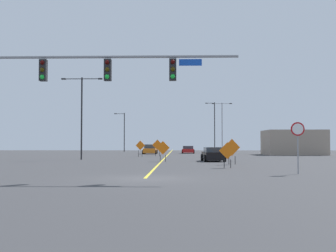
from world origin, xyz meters
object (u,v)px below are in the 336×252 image
Objects in this scene: street_lamp_far_left at (214,125)px; construction_sign_left_shoulder at (157,146)px; construction_sign_median_near at (140,146)px; car_orange_far at (150,149)px; street_lamp_mid_left at (123,130)px; street_lamp_mid_right at (222,123)px; construction_sign_left_lane at (227,152)px; traffic_signal_assembly at (74,78)px; stop_sign at (298,137)px; street_lamp_far_right at (82,110)px; construction_sign_right_lane at (163,149)px; car_red_passing at (188,150)px; construction_sign_right_shoulder at (232,148)px; car_black_mid at (213,154)px.

construction_sign_left_shoulder is (-9.30, -23.83, -3.69)m from street_lamp_far_left.
car_orange_far is at bearing 88.87° from construction_sign_median_near.
street_lamp_mid_right reaches higher than street_lamp_mid_left.
construction_sign_left_lane is at bearing -78.18° from car_orange_far.
traffic_signal_assembly reaches higher than construction_sign_median_near.
stop_sign reaches higher than car_orange_far.
street_lamp_far_right reaches higher than construction_sign_median_near.
car_orange_far is at bearing 96.31° from construction_sign_right_lane.
street_lamp_far_right is 2.08× the size of car_orange_far.
construction_sign_left_lane is at bearing -93.63° from street_lamp_far_left.
construction_sign_right_lane is (-9.06, -35.98, -3.99)m from street_lamp_mid_right.
street_lamp_far_left is (16.53, 35.64, -0.01)m from street_lamp_far_right.
construction_sign_right_lane is (-7.97, -40.05, -3.88)m from street_lamp_far_left.
construction_sign_left_shoulder is (1.99, 2.68, 0.08)m from construction_sign_median_near.
street_lamp_far_right is 10.39m from construction_sign_right_lane.
traffic_signal_assembly is 3.07× the size of car_red_passing.
construction_sign_left_lane is at bearing -100.72° from construction_sign_right_shoulder.
construction_sign_right_lane is (3.58, 18.80, -3.67)m from traffic_signal_assembly.
construction_sign_median_near is at bearing 109.08° from construction_sign_left_lane.
construction_sign_median_near is at bearing -91.13° from car_orange_far.
construction_sign_median_near is (5.78, -28.01, -2.86)m from street_lamp_mid_left.
construction_sign_right_shoulder is at bearing -85.80° from car_red_passing.
construction_sign_median_near is (-11.35, 29.12, -0.72)m from stop_sign.
street_lamp_far_left is 4.31× the size of construction_sign_left_shoulder.
car_black_mid is (-1.04, 5.91, -0.63)m from construction_sign_right_shoulder.
car_black_mid is at bearing -68.93° from construction_sign_left_shoulder.
construction_sign_left_lane is 41.58m from car_red_passing.
street_lamp_far_left is at bearing 90.07° from stop_sign.
construction_sign_left_shoulder is at bearing 103.19° from construction_sign_left_lane.
street_lamp_far_left is 5.28× the size of construction_sign_left_lane.
street_lamp_far_right is 20.00m from construction_sign_left_lane.
construction_sign_left_lane is at bearing -74.89° from street_lamp_mid_left.
stop_sign reaches higher than car_black_mid.
construction_sign_right_lane is at bearing -104.13° from street_lamp_mid_right.
stop_sign is at bearing -73.59° from construction_sign_left_shoulder.
street_lamp_mid_left reaches higher than construction_sign_right_shoulder.
stop_sign is 44.56m from car_orange_far.
construction_sign_left_lane is at bearing -70.92° from construction_sign_median_near.
car_orange_far is (0.54, 46.36, -4.16)m from traffic_signal_assembly.
stop_sign is 55.71m from street_lamp_far_left.
construction_sign_right_lane is (8.56, -4.41, -3.89)m from street_lamp_far_right.
construction_sign_median_near is at bearing 89.54° from traffic_signal_assembly.
construction_sign_median_near is at bearing 115.64° from construction_sign_right_shoulder.
street_lamp_far_left reaches higher than construction_sign_median_near.
car_orange_far is 7.27m from car_red_passing.
car_black_mid is (7.98, -12.86, -0.65)m from construction_sign_median_near.
construction_sign_right_lane is (-8.03, 15.58, -0.83)m from stop_sign.
car_orange_far is at bearing -66.60° from street_lamp_mid_left.
street_lamp_mid_right is at bearing 61.11° from construction_sign_median_near.
construction_sign_left_lane is 0.86× the size of construction_sign_right_shoulder.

